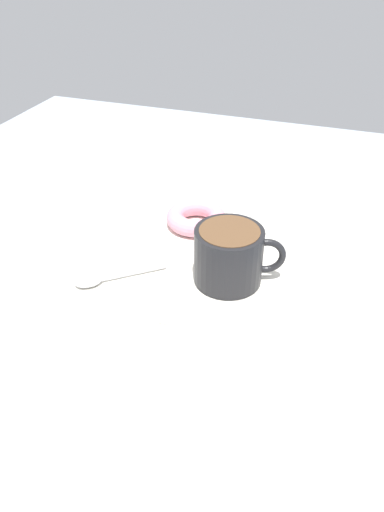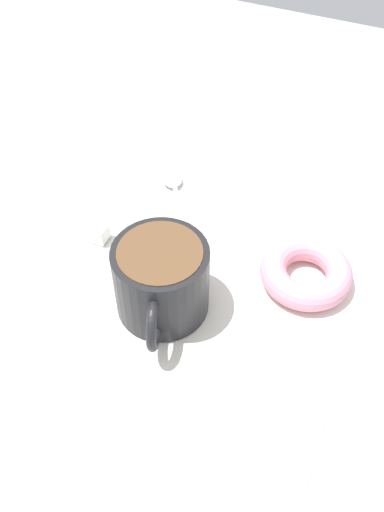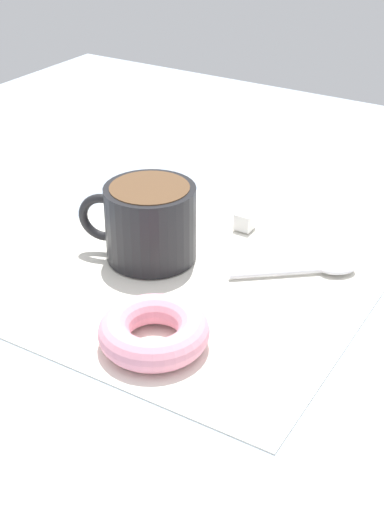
# 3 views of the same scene
# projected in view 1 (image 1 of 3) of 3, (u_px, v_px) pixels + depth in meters

# --- Properties ---
(ground_plane) EXTENTS (1.20, 1.20, 0.02)m
(ground_plane) POSITION_uv_depth(u_px,v_px,m) (196.00, 270.00, 0.70)
(ground_plane) COLOR #99A8B7
(napkin) EXTENTS (0.34, 0.34, 0.00)m
(napkin) POSITION_uv_depth(u_px,v_px,m) (192.00, 269.00, 0.68)
(napkin) COLOR white
(napkin) RESTS_ON ground_plane
(coffee_cup) EXTENTS (0.12, 0.09, 0.08)m
(coffee_cup) POSITION_uv_depth(u_px,v_px,m) (230.00, 255.00, 0.64)
(coffee_cup) COLOR black
(coffee_cup) RESTS_ON napkin
(donut) EXTENTS (0.09, 0.09, 0.03)m
(donut) POSITION_uv_depth(u_px,v_px,m) (196.00, 218.00, 0.76)
(donut) COLOR pink
(donut) RESTS_ON napkin
(spoon) EXTENTS (0.10, 0.09, 0.01)m
(spoon) POSITION_uv_depth(u_px,v_px,m) (101.00, 279.00, 0.65)
(spoon) COLOR silver
(spoon) RESTS_ON napkin
(sugar_cube) EXTENTS (0.02, 0.02, 0.02)m
(sugar_cube) POSITION_uv_depth(u_px,v_px,m) (166.00, 313.00, 0.59)
(sugar_cube) COLOR white
(sugar_cube) RESTS_ON napkin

